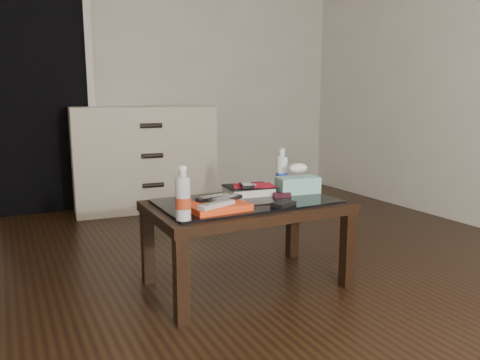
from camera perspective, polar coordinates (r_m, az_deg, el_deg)
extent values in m
plane|color=black|center=(2.18, -5.39, -17.07)|extent=(5.00, 5.00, 0.00)
plane|color=beige|center=(4.37, -18.35, 14.44)|extent=(5.00, 0.00, 5.00)
cube|color=black|center=(4.28, -23.37, 9.52)|extent=(0.80, 0.05, 2.00)
cube|color=silver|center=(4.30, -17.68, 9.87)|extent=(0.06, 0.04, 2.04)
cube|color=black|center=(2.10, -7.18, -12.15)|extent=(0.06, 0.06, 0.40)
cube|color=black|center=(2.54, 12.95, -8.30)|extent=(0.06, 0.06, 0.40)
cube|color=black|center=(2.56, -11.19, -8.03)|extent=(0.06, 0.06, 0.40)
cube|color=black|center=(2.94, 6.41, -5.53)|extent=(0.06, 0.06, 0.40)
cube|color=black|center=(2.43, 0.82, -3.32)|extent=(1.00, 0.60, 0.05)
cube|color=black|center=(2.43, 0.83, -2.61)|extent=(0.90, 0.50, 0.01)
cube|color=beige|center=(4.22, -11.65, 2.64)|extent=(1.24, 0.60, 0.90)
cylinder|color=black|center=(4.00, -10.54, -0.63)|extent=(0.18, 0.06, 0.04)
cylinder|color=black|center=(3.96, -10.66, 2.92)|extent=(0.18, 0.06, 0.04)
cylinder|color=black|center=(3.94, -10.79, 6.53)|extent=(0.18, 0.06, 0.04)
cube|color=#EC3F16|center=(2.23, -2.81, -3.24)|extent=(0.29, 0.23, 0.03)
cube|color=#AFAFB4|center=(2.16, -2.87, -2.96)|extent=(0.20, 0.12, 0.02)
cube|color=black|center=(2.27, -1.78, -2.31)|extent=(0.20, 0.13, 0.02)
cube|color=black|center=(2.31, -3.08, -2.12)|extent=(0.21, 0.08, 0.02)
cube|color=black|center=(2.57, 1.05, -1.23)|extent=(0.27, 0.23, 0.05)
cube|color=#AE0B20|center=(2.56, 1.35, -0.65)|extent=(0.23, 0.20, 0.01)
cube|color=black|center=(2.51, 0.82, -0.61)|extent=(0.09, 0.12, 0.02)
cube|color=black|center=(2.51, 5.16, -1.81)|extent=(0.10, 0.08, 0.02)
cube|color=black|center=(2.31, 5.33, -2.92)|extent=(0.14, 0.11, 0.02)
cylinder|color=silver|center=(2.04, -6.97, -1.59)|extent=(0.07, 0.07, 0.24)
cylinder|color=silver|center=(2.69, 5.10, 1.33)|extent=(0.07, 0.07, 0.24)
cube|color=teal|center=(2.61, 7.04, -0.61)|extent=(0.24, 0.15, 0.09)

